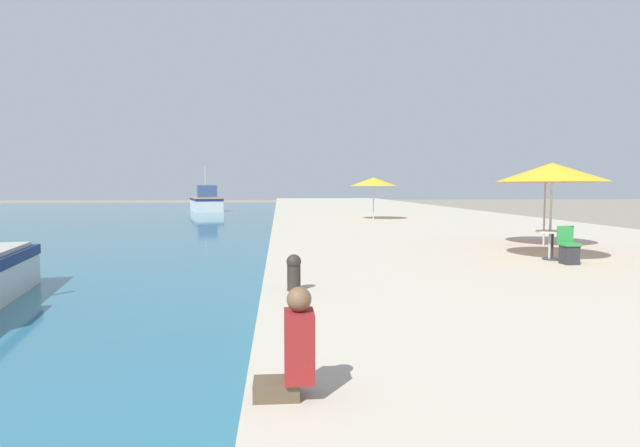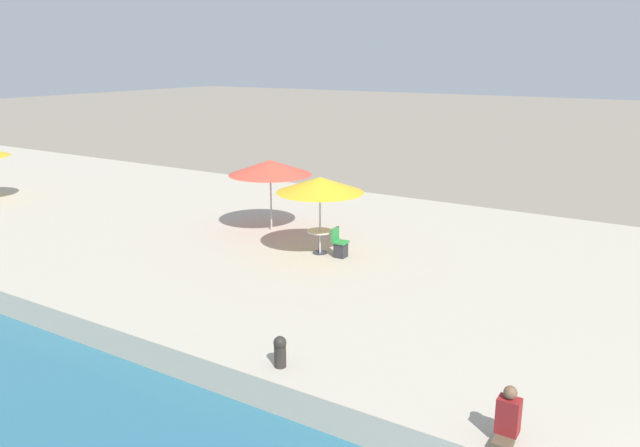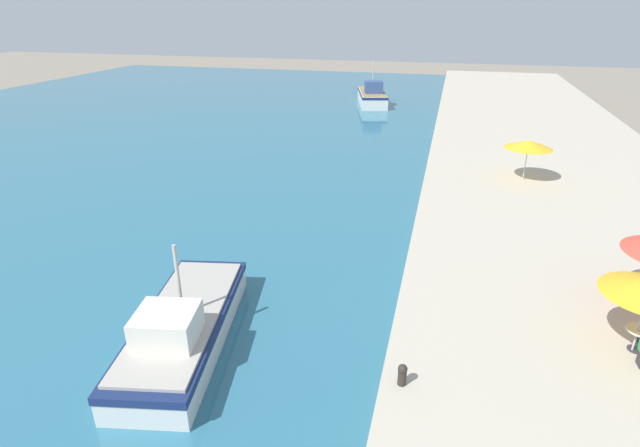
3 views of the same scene
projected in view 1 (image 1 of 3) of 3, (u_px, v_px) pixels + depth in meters
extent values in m
cube|color=#BCB29E|center=(382.00, 217.00, 37.11)|extent=(16.00, 90.00, 0.72)
cube|color=silver|center=(206.00, 204.00, 52.80)|extent=(4.42, 7.84, 1.37)
cube|color=navy|center=(206.00, 199.00, 52.76)|extent=(4.49, 7.93, 0.25)
cube|color=#99754C|center=(206.00, 197.00, 52.75)|extent=(4.06, 7.21, 0.10)
cube|color=#334C7F|center=(207.00, 191.00, 51.48)|extent=(2.21, 2.04, 1.23)
cylinder|color=#B7B2A8|center=(205.00, 181.00, 52.62)|extent=(0.12, 0.12, 3.28)
cylinder|color=#B7B7B7|center=(551.00, 218.00, 12.57)|extent=(0.06, 0.06, 2.13)
cone|color=yellow|center=(552.00, 172.00, 12.48)|extent=(2.69, 2.69, 0.47)
cylinder|color=#B7B7B7|center=(544.00, 212.00, 15.64)|extent=(0.06, 0.06, 2.15)
cone|color=#E04C38|center=(546.00, 174.00, 15.55)|extent=(2.92, 2.92, 0.51)
cylinder|color=#B7B7B7|center=(373.00, 201.00, 28.50)|extent=(0.06, 0.06, 2.06)
cone|color=yellow|center=(374.00, 182.00, 28.42)|extent=(2.71, 2.71, 0.47)
cylinder|color=#333338|center=(551.00, 259.00, 12.72)|extent=(0.44, 0.44, 0.04)
cylinder|color=#333338|center=(552.00, 246.00, 12.69)|extent=(0.08, 0.08, 0.70)
cylinder|color=beige|center=(552.00, 232.00, 12.67)|extent=(0.80, 0.80, 0.04)
cube|color=#2D2D33|center=(569.00, 255.00, 11.96)|extent=(0.35, 0.35, 0.45)
cube|color=#2D8E42|center=(570.00, 244.00, 11.94)|extent=(0.41, 0.41, 0.06)
cube|color=#2D8E42|center=(565.00, 234.00, 12.12)|extent=(0.40, 0.07, 0.40)
cube|color=brown|center=(276.00, 389.00, 4.39)|extent=(0.40, 0.28, 0.16)
cube|color=maroon|center=(299.00, 346.00, 4.38)|extent=(0.26, 0.36, 0.61)
sphere|color=brown|center=(299.00, 299.00, 4.35)|extent=(0.22, 0.22, 0.22)
cylinder|color=#2D2823|center=(294.00, 278.00, 8.92)|extent=(0.24, 0.24, 0.45)
sphere|color=#2D2823|center=(294.00, 262.00, 8.90)|extent=(0.26, 0.26, 0.26)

